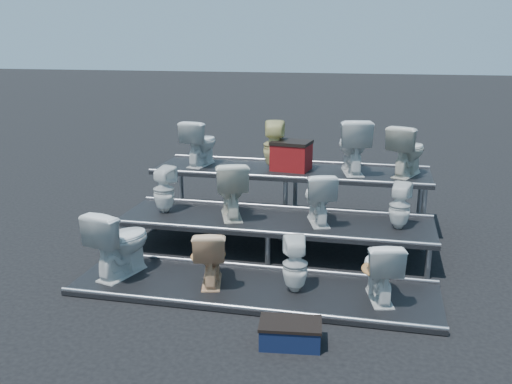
% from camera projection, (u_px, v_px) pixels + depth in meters
% --- Properties ---
extents(ground, '(80.00, 80.00, 0.00)m').
position_uv_depth(ground, '(275.00, 251.00, 7.81)').
color(ground, black).
rests_on(ground, ground).
extents(tier_front, '(4.20, 1.20, 0.06)m').
position_uv_depth(tier_front, '(253.00, 289.00, 6.58)').
color(tier_front, black).
rests_on(tier_front, ground).
extents(tier_mid, '(4.20, 1.20, 0.46)m').
position_uv_depth(tier_mid, '(275.00, 236.00, 7.75)').
color(tier_mid, black).
rests_on(tier_mid, ground).
extents(tier_back, '(4.20, 1.20, 0.86)m').
position_uv_depth(tier_back, '(291.00, 196.00, 8.92)').
color(tier_back, black).
rests_on(tier_back, ground).
extents(toilet_0, '(0.67, 0.91, 0.83)m').
position_uv_depth(toilet_0, '(120.00, 242.00, 6.81)').
color(toilet_0, white).
rests_on(toilet_0, tier_front).
extents(toilet_1, '(0.51, 0.72, 0.67)m').
position_uv_depth(toilet_1, '(211.00, 256.00, 6.59)').
color(toilet_1, '#E8B484').
rests_on(toilet_1, tier_front).
extents(toilet_2, '(0.35, 0.36, 0.63)m').
position_uv_depth(toilet_2, '(295.00, 264.00, 6.38)').
color(toilet_2, white).
rests_on(toilet_2, tier_front).
extents(toilet_3, '(0.53, 0.75, 0.69)m').
position_uv_depth(toilet_3, '(380.00, 269.00, 6.18)').
color(toilet_3, white).
rests_on(toilet_3, tier_front).
extents(toilet_4, '(0.36, 0.37, 0.65)m').
position_uv_depth(toilet_4, '(164.00, 190.00, 7.94)').
color(toilet_4, white).
rests_on(toilet_4, tier_mid).
extents(toilet_5, '(0.67, 0.87, 0.78)m').
position_uv_depth(toilet_5, '(231.00, 189.00, 7.71)').
color(toilet_5, silver).
rests_on(toilet_5, tier_mid).
extents(toilet_6, '(0.57, 0.76, 0.69)m').
position_uv_depth(toilet_6, '(318.00, 197.00, 7.47)').
color(toilet_6, white).
rests_on(toilet_6, tier_mid).
extents(toilet_7, '(0.32, 0.33, 0.60)m').
position_uv_depth(toilet_7, '(400.00, 206.00, 7.27)').
color(toilet_7, white).
rests_on(toilet_7, tier_mid).
extents(toilet_8, '(0.52, 0.77, 0.72)m').
position_uv_depth(toilet_8, '(200.00, 143.00, 9.02)').
color(toilet_8, white).
rests_on(toilet_8, tier_back).
extents(toilet_9, '(0.38, 0.38, 0.74)m').
position_uv_depth(toilet_9, '(274.00, 145.00, 8.77)').
color(toilet_9, '#DCD186').
rests_on(toilet_9, tier_back).
extents(toilet_10, '(0.62, 0.89, 0.83)m').
position_uv_depth(toilet_10, '(353.00, 146.00, 8.50)').
color(toilet_10, white).
rests_on(toilet_10, tier_back).
extents(toilet_11, '(0.68, 0.84, 0.75)m').
position_uv_depth(toilet_11, '(407.00, 150.00, 8.34)').
color(toilet_11, silver).
rests_on(toilet_11, tier_back).
extents(red_crate, '(0.61, 0.52, 0.40)m').
position_uv_depth(red_crate, '(291.00, 157.00, 8.74)').
color(red_crate, maroon).
rests_on(red_crate, tier_back).
extents(step_stool, '(0.61, 0.41, 0.21)m').
position_uv_depth(step_stool, '(290.00, 335.00, 5.42)').
color(step_stool, '#0E1735').
rests_on(step_stool, ground).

